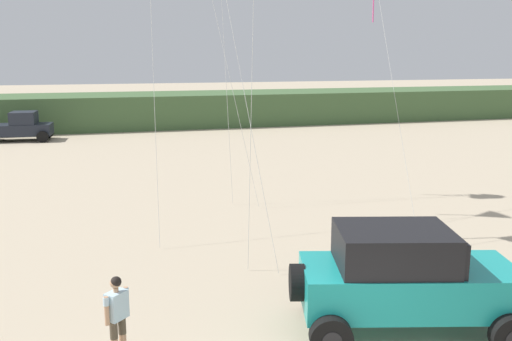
# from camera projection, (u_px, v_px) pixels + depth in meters

# --- Properties ---
(dune_ridge) EXTENTS (90.00, 6.90, 2.62)m
(dune_ridge) POSITION_uv_depth(u_px,v_px,m) (221.00, 108.00, 47.21)
(dune_ridge) COLOR #426038
(dune_ridge) RESTS_ON ground_plane
(jeep) EXTENTS (5.02, 3.37, 2.26)m
(jeep) POSITION_uv_depth(u_px,v_px,m) (405.00, 278.00, 11.56)
(jeep) COLOR teal
(jeep) RESTS_ON ground_plane
(person_watching) EXTENTS (0.48, 0.47, 1.67)m
(person_watching) POSITION_uv_depth(u_px,v_px,m) (117.00, 313.00, 10.57)
(person_watching) COLOR tan
(person_watching) RESTS_ON ground_plane
(distant_pickup) EXTENTS (4.74, 2.70, 1.98)m
(distant_pickup) POSITION_uv_depth(u_px,v_px,m) (18.00, 127.00, 37.69)
(distant_pickup) COLOR #1E232D
(distant_pickup) RESTS_ON ground_plane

